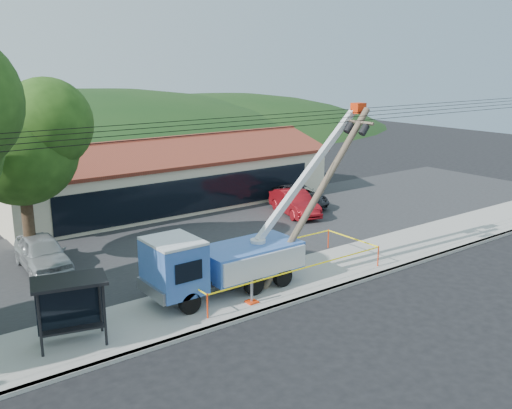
{
  "coord_description": "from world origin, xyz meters",
  "views": [
    {
      "loc": [
        -13.85,
        -14.24,
        9.6
      ],
      "look_at": [
        0.49,
        5.0,
        3.55
      ],
      "focal_mm": 40.0,
      "sensor_mm": 36.0,
      "label": 1
    }
  ],
  "objects": [
    {
      "name": "strip_mall",
      "position": [
        4.0,
        19.98,
        1.88
      ],
      "size": [
        22.5,
        8.53,
        4.67
      ],
      "color": "beige",
      "rests_on": "ground"
    },
    {
      "name": "hill_center",
      "position": [
        10.0,
        55.0,
        0.0
      ],
      "size": [
        89.6,
        64.0,
        32.0
      ],
      "primitive_type": "ellipsoid",
      "color": "#143413",
      "rests_on": "ground"
    },
    {
      "name": "utility_truck",
      "position": [
        -1.6,
        4.56,
        1.61
      ],
      "size": [
        11.19,
        3.7,
        7.57
      ],
      "color": "black",
      "rests_on": "ground"
    },
    {
      "name": "ground",
      "position": [
        0.0,
        0.0,
        0.0
      ],
      "size": [
        120.0,
        120.0,
        0.0
      ],
      "primitive_type": "plane",
      "color": "black",
      "rests_on": "ground"
    },
    {
      "name": "car_red",
      "position": [
        9.09,
        12.43,
        0.0
      ],
      "size": [
        2.81,
        4.96,
        1.55
      ],
      "primitive_type": "imported",
      "rotation": [
        0.0,
        0.0,
        -0.26
      ],
      "color": "maroon",
      "rests_on": "ground"
    },
    {
      "name": "car_dark",
      "position": [
        10.8,
        13.98,
        0.0
      ],
      "size": [
        2.9,
        5.16,
        1.36
      ],
      "primitive_type": "imported",
      "rotation": [
        0.0,
        0.0,
        -0.13
      ],
      "color": "black",
      "rests_on": "ground"
    },
    {
      "name": "tree_lot",
      "position": [
        -7.0,
        13.0,
        6.21
      ],
      "size": [
        6.3,
        5.6,
        8.94
      ],
      "color": "#332316",
      "rests_on": "ground"
    },
    {
      "name": "curb",
      "position": [
        0.0,
        2.1,
        0.07
      ],
      "size": [
        60.0,
        0.25,
        0.15
      ],
      "primitive_type": "cube",
      "color": "#A6A39C",
      "rests_on": "ground"
    },
    {
      "name": "leaning_pole",
      "position": [
        3.31,
        3.82,
        4.18
      ],
      "size": [
        6.15,
        1.67,
        7.51
      ],
      "color": "brown",
      "rests_on": "ground"
    },
    {
      "name": "sidewalk",
      "position": [
        0.0,
        4.0,
        0.07
      ],
      "size": [
        60.0,
        4.0,
        0.15
      ],
      "primitive_type": "cube",
      "color": "#A6A39C",
      "rests_on": "ground"
    },
    {
      "name": "caution_tape",
      "position": [
        1.29,
        4.46,
        0.88
      ],
      "size": [
        9.55,
        3.45,
        1.0
      ],
      "color": "red",
      "rests_on": "ground"
    },
    {
      "name": "bus_shelter",
      "position": [
        -8.16,
        4.02,
        1.86
      ],
      "size": [
        2.73,
        2.06,
        2.35
      ],
      "rotation": [
        0.0,
        0.0,
        -0.25
      ],
      "color": "black",
      "rests_on": "ground"
    },
    {
      "name": "hill_east",
      "position": [
        30.0,
        55.0,
        0.0
      ],
      "size": [
        72.8,
        52.0,
        26.0
      ],
      "primitive_type": "ellipsoid",
      "color": "#143413",
      "rests_on": "ground"
    },
    {
      "name": "car_silver",
      "position": [
        -6.78,
        11.94,
        0.0
      ],
      "size": [
        2.16,
        4.83,
        1.61
      ],
      "primitive_type": "imported",
      "rotation": [
        0.0,
        0.0,
        -0.05
      ],
      "color": "#A4A8AB",
      "rests_on": "ground"
    },
    {
      "name": "parking_lot",
      "position": [
        0.0,
        12.0,
        0.05
      ],
      "size": [
        60.0,
        12.0,
        0.1
      ],
      "primitive_type": "cube",
      "color": "#28282B",
      "rests_on": "ground"
    }
  ]
}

